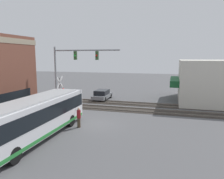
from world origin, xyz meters
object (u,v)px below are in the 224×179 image
Objects in this scene: city_bus at (36,117)px; crossing_signal at (60,89)px; pedestrian_at_crossing at (69,100)px; pedestrian_near_bus at (79,117)px; parked_car_grey at (102,95)px.

crossing_signal is (8.92, 2.97, 0.62)m from city_bus.
city_bus is at bearing -167.09° from pedestrian_at_crossing.
parked_car_grey is at bearing 9.07° from pedestrian_near_bus.
parked_car_grey is 12.30m from pedestrian_near_bus.
crossing_signal is at bearing 18.43° from city_bus.
city_bus is 9.79m from pedestrian_at_crossing.
parked_car_grey is (6.46, -2.97, -1.65)m from crossing_signal.
crossing_signal is 7.64m from pedestrian_near_bus.
city_bus reaches higher than pedestrian_at_crossing.
crossing_signal reaches higher than city_bus.
pedestrian_near_bus is 0.95× the size of pedestrian_at_crossing.
city_bus is at bearing 149.10° from pedestrian_near_bus.
pedestrian_at_crossing is (6.28, 4.12, 0.05)m from pedestrian_near_bus.
pedestrian_near_bus is at bearing -139.17° from crossing_signal.
pedestrian_near_bus is at bearing -146.74° from pedestrian_at_crossing.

